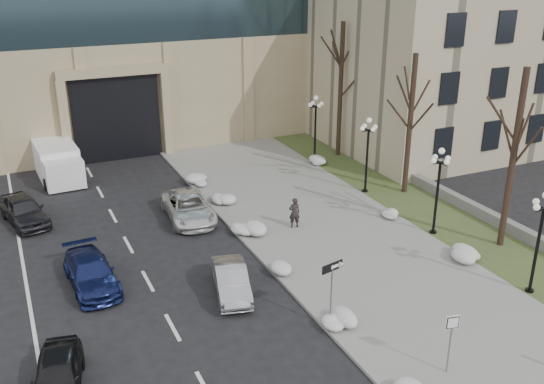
{
  "coord_description": "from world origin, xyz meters",
  "views": [
    {
      "loc": [
        -11.43,
        -10.03,
        13.81
      ],
      "look_at": [
        -0.53,
        13.54,
        3.5
      ],
      "focal_mm": 40.0,
      "sensor_mm": 36.0,
      "label": 1
    }
  ],
  "objects_px": {
    "pedestrian": "(294,213)",
    "lamppost_d": "(316,120)",
    "car_d": "(188,207)",
    "lamppost_a": "(540,229)",
    "car_e": "(24,210)",
    "keep_sign": "(451,332)",
    "car_c": "(91,273)",
    "car_a": "(58,375)",
    "box_truck": "(57,160)",
    "lamppost_c": "(368,145)",
    "lamppost_b": "(439,180)",
    "car_b": "(231,281)",
    "one_way_sign": "(336,273)"
  },
  "relations": [
    {
      "from": "box_truck",
      "to": "one_way_sign",
      "type": "distance_m",
      "value": 24.08
    },
    {
      "from": "car_a",
      "to": "keep_sign",
      "type": "height_order",
      "value": "keep_sign"
    },
    {
      "from": "one_way_sign",
      "to": "pedestrian",
      "type": "bearing_deg",
      "value": 59.94
    },
    {
      "from": "car_b",
      "to": "keep_sign",
      "type": "relative_size",
      "value": 1.61
    },
    {
      "from": "car_d",
      "to": "lamppost_b",
      "type": "distance_m",
      "value": 13.43
    },
    {
      "from": "car_a",
      "to": "car_c",
      "type": "height_order",
      "value": "car_c"
    },
    {
      "from": "car_e",
      "to": "lamppost_c",
      "type": "distance_m",
      "value": 19.85
    },
    {
      "from": "car_c",
      "to": "lamppost_d",
      "type": "relative_size",
      "value": 0.97
    },
    {
      "from": "car_a",
      "to": "car_d",
      "type": "xyz_separation_m",
      "value": [
        8.27,
        11.82,
        0.04
      ]
    },
    {
      "from": "car_e",
      "to": "keep_sign",
      "type": "height_order",
      "value": "keep_sign"
    },
    {
      "from": "pedestrian",
      "to": "lamppost_c",
      "type": "bearing_deg",
      "value": -146.21
    },
    {
      "from": "keep_sign",
      "to": "lamppost_d",
      "type": "xyz_separation_m",
      "value": [
        6.88,
        22.31,
        1.3
      ]
    },
    {
      "from": "one_way_sign",
      "to": "lamppost_a",
      "type": "bearing_deg",
      "value": -22.3
    },
    {
      "from": "car_d",
      "to": "lamppost_a",
      "type": "relative_size",
      "value": 1.05
    },
    {
      "from": "car_a",
      "to": "one_way_sign",
      "type": "xyz_separation_m",
      "value": [
        10.34,
        -0.52,
        1.71
      ]
    },
    {
      "from": "car_a",
      "to": "lamppost_d",
      "type": "relative_size",
      "value": 0.81
    },
    {
      "from": "keep_sign",
      "to": "lamppost_a",
      "type": "bearing_deg",
      "value": 35.39
    },
    {
      "from": "car_c",
      "to": "lamppost_c",
      "type": "relative_size",
      "value": 0.97
    },
    {
      "from": "keep_sign",
      "to": "lamppost_d",
      "type": "bearing_deg",
      "value": 86.02
    },
    {
      "from": "car_e",
      "to": "lamppost_d",
      "type": "xyz_separation_m",
      "value": [
        19.3,
        2.46,
        2.31
      ]
    },
    {
      "from": "lamppost_a",
      "to": "one_way_sign",
      "type": "bearing_deg",
      "value": 170.85
    },
    {
      "from": "car_d",
      "to": "keep_sign",
      "type": "bearing_deg",
      "value": -71.81
    },
    {
      "from": "pedestrian",
      "to": "lamppost_d",
      "type": "height_order",
      "value": "lamppost_d"
    },
    {
      "from": "keep_sign",
      "to": "lamppost_a",
      "type": "distance_m",
      "value": 7.55
    },
    {
      "from": "lamppost_a",
      "to": "keep_sign",
      "type": "bearing_deg",
      "value": -157.77
    },
    {
      "from": "car_c",
      "to": "keep_sign",
      "type": "distance_m",
      "value": 15.37
    },
    {
      "from": "car_c",
      "to": "lamppost_a",
      "type": "xyz_separation_m",
      "value": [
        17.12,
        -8.6,
        2.41
      ]
    },
    {
      "from": "pedestrian",
      "to": "lamppost_c",
      "type": "xyz_separation_m",
      "value": [
        6.31,
        2.83,
        2.12
      ]
    },
    {
      "from": "lamppost_b",
      "to": "car_e",
      "type": "bearing_deg",
      "value": 151.35
    },
    {
      "from": "car_a",
      "to": "box_truck",
      "type": "bearing_deg",
      "value": 94.81
    },
    {
      "from": "car_d",
      "to": "one_way_sign",
      "type": "bearing_deg",
      "value": -76.33
    },
    {
      "from": "lamppost_c",
      "to": "lamppost_d",
      "type": "xyz_separation_m",
      "value": [
        0.0,
        6.5,
        0.0
      ]
    },
    {
      "from": "one_way_sign",
      "to": "keep_sign",
      "type": "bearing_deg",
      "value": -77.1
    },
    {
      "from": "car_e",
      "to": "lamppost_c",
      "type": "height_order",
      "value": "lamppost_c"
    },
    {
      "from": "one_way_sign",
      "to": "lamppost_b",
      "type": "relative_size",
      "value": 0.6
    },
    {
      "from": "car_a",
      "to": "car_e",
      "type": "height_order",
      "value": "car_e"
    },
    {
      "from": "car_b",
      "to": "car_e",
      "type": "xyz_separation_m",
      "value": [
        -7.56,
        11.63,
        0.12
      ]
    },
    {
      "from": "car_b",
      "to": "lamppost_c",
      "type": "bearing_deg",
      "value": 46.38
    },
    {
      "from": "car_d",
      "to": "car_e",
      "type": "distance_m",
      "value": 8.89
    },
    {
      "from": "car_b",
      "to": "lamppost_d",
      "type": "relative_size",
      "value": 0.81
    },
    {
      "from": "keep_sign",
      "to": "car_c",
      "type": "bearing_deg",
      "value": 145.08
    },
    {
      "from": "box_truck",
      "to": "lamppost_c",
      "type": "bearing_deg",
      "value": -36.71
    },
    {
      "from": "car_c",
      "to": "car_e",
      "type": "bearing_deg",
      "value": 101.24
    },
    {
      "from": "car_e",
      "to": "lamppost_d",
      "type": "height_order",
      "value": "lamppost_d"
    },
    {
      "from": "car_d",
      "to": "lamppost_d",
      "type": "distance_m",
      "value": 12.65
    },
    {
      "from": "lamppost_a",
      "to": "car_a",
      "type": "bearing_deg",
      "value": 174.2
    },
    {
      "from": "car_d",
      "to": "box_truck",
      "type": "xyz_separation_m",
      "value": [
        -5.73,
        10.41,
        0.37
      ]
    },
    {
      "from": "car_a",
      "to": "car_d",
      "type": "height_order",
      "value": "car_d"
    },
    {
      "from": "one_way_sign",
      "to": "lamppost_d",
      "type": "bearing_deg",
      "value": 50.45
    },
    {
      "from": "car_c",
      "to": "box_truck",
      "type": "bearing_deg",
      "value": 85.46
    }
  ]
}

